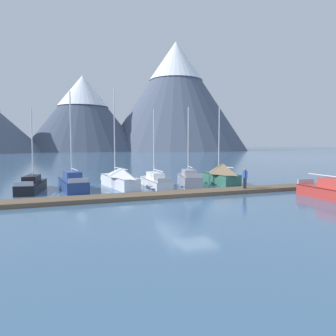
% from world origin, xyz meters
% --- Properties ---
extents(ground_plane, '(700.00, 700.00, 0.00)m').
position_xyz_m(ground_plane, '(0.00, 0.00, 0.00)').
color(ground_plane, '#426689').
extents(mountain_central_massif, '(66.91, 66.91, 43.56)m').
position_xyz_m(mountain_central_massif, '(0.47, 171.41, 22.69)').
color(mountain_central_massif, '#424C60').
rests_on(mountain_central_massif, ground).
extents(mountain_shoulder_ridge, '(90.88, 90.88, 69.13)m').
position_xyz_m(mountain_shoulder_ridge, '(58.45, 174.50, 35.62)').
color(mountain_shoulder_ridge, '#4C566B').
rests_on(mountain_shoulder_ridge, ground).
extents(dock, '(24.73, 3.46, 0.30)m').
position_xyz_m(dock, '(0.00, 4.00, 0.15)').
color(dock, brown).
rests_on(dock, ground).
extents(sailboat_nearest_berth, '(2.09, 6.35, 6.91)m').
position_xyz_m(sailboat_nearest_berth, '(-10.75, 10.02, 0.54)').
color(sailboat_nearest_berth, black).
rests_on(sailboat_nearest_berth, ground).
extents(sailboat_second_berth, '(2.53, 6.75, 8.41)m').
position_xyz_m(sailboat_second_berth, '(-7.56, 9.57, 0.65)').
color(sailboat_second_berth, navy).
rests_on(sailboat_second_berth, ground).
extents(sailboat_mid_dock_port, '(2.99, 7.67, 9.06)m').
position_xyz_m(sailboat_mid_dock_port, '(-3.46, 10.25, 0.88)').
color(sailboat_mid_dock_port, white).
rests_on(sailboat_mid_dock_port, ground).
extents(sailboat_mid_dock_starboard, '(1.67, 7.35, 7.15)m').
position_xyz_m(sailboat_mid_dock_starboard, '(-0.16, 9.97, 0.52)').
color(sailboat_mid_dock_starboard, silver).
rests_on(sailboat_mid_dock_starboard, ground).
extents(sailboat_far_berth, '(2.53, 5.77, 7.48)m').
position_xyz_m(sailboat_far_berth, '(3.16, 9.45, 0.64)').
color(sailboat_far_berth, '#93939E').
rests_on(sailboat_far_berth, ground).
extents(sailboat_outer_slip, '(2.39, 5.67, 7.66)m').
position_xyz_m(sailboat_outer_slip, '(6.63, 9.76, 0.98)').
color(sailboat_outer_slip, '#336B56').
rests_on(sailboat_outer_slip, ground).
extents(person_on_dock, '(0.23, 0.59, 1.69)m').
position_xyz_m(person_on_dock, '(6.04, 4.07, 1.26)').
color(person_on_dock, '#232328').
rests_on(person_on_dock, dock).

